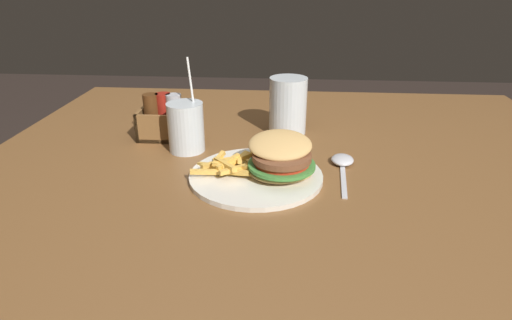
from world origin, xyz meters
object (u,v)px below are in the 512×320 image
Objects in this scene: meal_plate_near at (268,166)px; condiment_caddy at (164,120)px; juice_glass at (186,129)px; beer_glass at (288,108)px; spoon at (343,161)px.

meal_plate_near is 0.34m from condiment_caddy.
beer_glass is at bearing 31.02° from juice_glass.
meal_plate_near is at bearing -34.31° from juice_glass.
spoon is at bearing -8.73° from juice_glass.
juice_glass is 0.36m from spoon.
juice_glass reaches higher than condiment_caddy.
juice_glass is 1.10× the size of spoon.
meal_plate_near is 1.40× the size of spoon.
beer_glass is at bearing 82.44° from meal_plate_near.
meal_plate_near is 1.90× the size of beer_glass.
juice_glass is (-0.23, -0.14, -0.01)m from beer_glass.
juice_glass is (-0.19, 0.13, 0.02)m from meal_plate_near.
juice_glass is 0.11m from condiment_caddy.
spoon is 1.60× the size of condiment_caddy.
beer_glass reaches higher than meal_plate_near.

